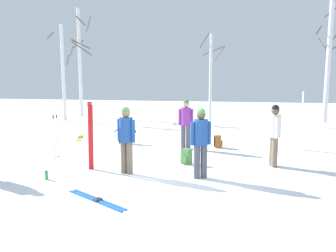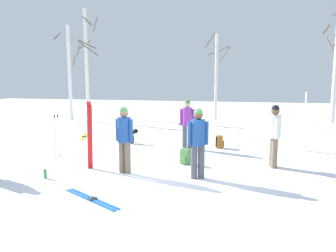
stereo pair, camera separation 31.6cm
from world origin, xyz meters
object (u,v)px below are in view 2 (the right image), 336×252
Objects in this scene: person_4 at (124,135)px; backpack_1 at (220,142)px; backpack_0 at (186,157)px; birch_tree_1 at (70,72)px; person_0 at (274,132)px; birch_tree_2 at (216,75)px; ski_poles_0 at (57,135)px; ski_pair_planted_1 at (305,122)px; water_bottle_0 at (45,174)px; birch_tree_0 at (87,61)px; person_1 at (187,121)px; ski_pair_lying_1 at (91,199)px; ski_pair_planted_0 at (90,136)px; person_2 at (198,139)px; birch_tree_3 at (336,58)px; dog at (128,133)px; ski_pair_lying_0 at (84,137)px.

person_4 is 4.34m from backpack_1.
birch_tree_1 is at bearing 135.61° from backpack_0.
birch_tree_2 reaches higher than person_0.
person_4 is 1.26× the size of ski_poles_0.
water_bottle_0 is (-6.59, -4.86, -0.89)m from ski_pair_planted_1.
person_1 is at bearing -46.08° from birch_tree_0.
ski_pair_planted_1 is at bearing 37.49° from backpack_0.
backpack_0 is at bearing -173.42° from person_0.
birch_tree_0 reaches higher than ski_poles_0.
person_4 reaches higher than ski_pair_lying_1.
ski_pair_planted_0 is 2.72m from backpack_0.
person_2 is 4.95m from ski_pair_planted_1.
person_0 is 3.90× the size of backpack_0.
person_1 is 3.94m from ski_pair_planted_1.
birch_tree_1 reaches higher than backpack_0.
ski_poles_0 is 2.10m from water_bottle_0.
ski_pair_lying_1 is at bearing -100.32° from person_1.
person_4 is 14.54m from birch_tree_3.
backpack_0 is 2.03× the size of water_bottle_0.
backpack_1 is (4.64, 2.81, -0.51)m from ski_poles_0.
backpack_1 is 5.99m from water_bottle_0.
backpack_0 is (2.71, -2.53, -0.17)m from dog.
ski_pair_planted_0 is at bearing -59.08° from ski_pair_lying_0.
person_0 is at bearing 42.75° from ski_pair_lying_1.
birch_tree_3 reaches higher than birch_tree_1.
birch_tree_0 is at bearing 138.67° from backpack_1.
birch_tree_0 is at bearing 114.00° from water_bottle_0.
person_0 and person_4 have the same top height.
ski_poles_0 is at bearing 168.49° from person_2.
ski_pair_lying_0 is 3.89m from ski_poles_0.
ski_poles_0 is (-6.28, -0.61, -0.25)m from person_0.
water_bottle_0 is at bearing -102.52° from birch_tree_2.
ski_pair_lying_0 is at bearing 165.37° from person_1.
birch_tree_2 is (3.67, 10.92, 1.98)m from ski_poles_0.
birch_tree_2 reaches higher than backpack_1.
person_4 is at bearing 90.95° from ski_pair_lying_1.
water_bottle_0 is (-2.70, -4.24, -0.88)m from person_1.
backpack_0 is (1.34, 1.25, -0.77)m from person_4.
ski_pair_lying_0 is 5.81m from water_bottle_0.
person_2 is 0.24× the size of birch_tree_0.
birch_tree_0 reaches higher than ski_pair_lying_1.
person_2 is 0.95× the size of ski_pair_planted_0.
ski_poles_0 reaches higher than backpack_0.
birch_tree_2 is at bearing 89.11° from person_1.
ski_poles_0 is at bearing -108.57° from birch_tree_2.
ski_pair_planted_0 is 13.94m from birch_tree_0.
dog reaches higher than backpack_1.
ski_pair_lying_1 is 7.16× the size of water_bottle_0.
person_4 reaches higher than ski_pair_lying_0.
birch_tree_0 is at bearing 179.59° from birch_tree_3.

